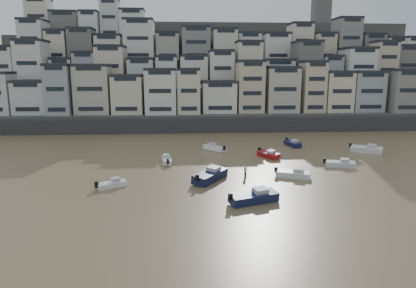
{
  "coord_description": "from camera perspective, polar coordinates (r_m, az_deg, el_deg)",
  "views": [
    {
      "loc": [
        1.94,
        -25.08,
        15.0
      ],
      "look_at": [
        5.66,
        30.0,
        4.0
      ],
      "focal_mm": 32.0,
      "sensor_mm": 36.0,
      "label": 1
    }
  ],
  "objects": [
    {
      "name": "boat_i",
      "position": [
        76.45,
        12.87,
        0.2
      ],
      "size": [
        2.81,
        5.38,
        1.4
      ],
      "primitive_type": null,
      "rotation": [
        0.0,
        0.0,
        -1.34
      ],
      "color": "#13183D",
      "rests_on": "ground"
    },
    {
      "name": "boat_d",
      "position": [
        62.03,
        19.65,
        -2.75
      ],
      "size": [
        5.21,
        2.85,
        1.35
      ],
      "primitive_type": null,
      "rotation": [
        0.0,
        0.0,
        -0.26
      ],
      "color": "silver",
      "rests_on": "ground"
    },
    {
      "name": "boat_c",
      "position": [
        51.29,
        0.34,
        -4.6
      ],
      "size": [
        5.98,
        7.24,
        1.96
      ],
      "primitive_type": null,
      "rotation": [
        0.0,
        0.0,
        0.97
      ],
      "color": "#121839",
      "rests_on": "ground"
    },
    {
      "name": "boat_b",
      "position": [
        54.09,
        12.98,
        -4.35
      ],
      "size": [
        5.43,
        3.67,
        1.41
      ],
      "primitive_type": null,
      "rotation": [
        0.0,
        0.0,
        -0.42
      ],
      "color": "white",
      "rests_on": "ground"
    },
    {
      "name": "hillside",
      "position": [
        130.56,
        1.79,
        10.39
      ],
      "size": [
        141.04,
        66.0,
        50.0
      ],
      "color": "#4C4C47",
      "rests_on": "ground"
    },
    {
      "name": "boat_g",
      "position": [
        74.57,
        23.2,
        -0.62
      ],
      "size": [
        6.12,
        4.88,
        1.64
      ],
      "primitive_type": null,
      "rotation": [
        0.0,
        0.0,
        -0.57
      ],
      "color": "silver",
      "rests_on": "ground"
    },
    {
      "name": "boat_e",
      "position": [
        65.57,
        9.26,
        -1.49
      ],
      "size": [
        3.87,
        5.22,
        1.38
      ],
      "primitive_type": null,
      "rotation": [
        0.0,
        0.0,
        -1.07
      ],
      "color": "maroon",
      "rests_on": "ground"
    },
    {
      "name": "ground",
      "position": [
        29.28,
        -7.54,
        -19.65
      ],
      "size": [
        400.0,
        400.0,
        0.0
      ],
      "primitive_type": "plane",
      "color": "olive",
      "rests_on": "ground"
    },
    {
      "name": "boat_f",
      "position": [
        61.35,
        -6.36,
        -2.33
      ],
      "size": [
        2.09,
        4.87,
        1.29
      ],
      "primitive_type": null,
      "rotation": [
        0.0,
        0.0,
        1.69
      ],
      "color": "white",
      "rests_on": "ground"
    },
    {
      "name": "person_pink",
      "position": [
        53.1,
        5.77,
        -4.22
      ],
      "size": [
        0.44,
        0.44,
        1.74
      ],
      "primitive_type": null,
      "color": "#F8B0AF",
      "rests_on": "ground"
    },
    {
      "name": "boat_h",
      "position": [
        70.27,
        1.01,
        -0.46
      ],
      "size": [
        4.79,
        5.15,
        1.45
      ],
      "primitive_type": null,
      "rotation": [
        0.0,
        0.0,
        2.28
      ],
      "color": "white",
      "rests_on": "ground"
    },
    {
      "name": "boat_j",
      "position": [
        50.04,
        -14.62,
        -5.87
      ],
      "size": [
        4.28,
        3.39,
        1.14
      ],
      "primitive_type": null,
      "rotation": [
        0.0,
        0.0,
        0.56
      ],
      "color": "white",
      "rests_on": "ground"
    },
    {
      "name": "boat_a",
      "position": [
        43.27,
        7.06,
        -7.89
      ],
      "size": [
        6.68,
        4.08,
        1.73
      ],
      "primitive_type": null,
      "rotation": [
        0.0,
        0.0,
        0.34
      ],
      "color": "#151D43",
      "rests_on": "ground"
    },
    {
      "name": "harbor_wall",
      "position": [
        91.4,
        1.24,
        2.93
      ],
      "size": [
        140.0,
        3.0,
        3.5
      ],
      "primitive_type": "cube",
      "color": "#38383A",
      "rests_on": "ground"
    }
  ]
}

